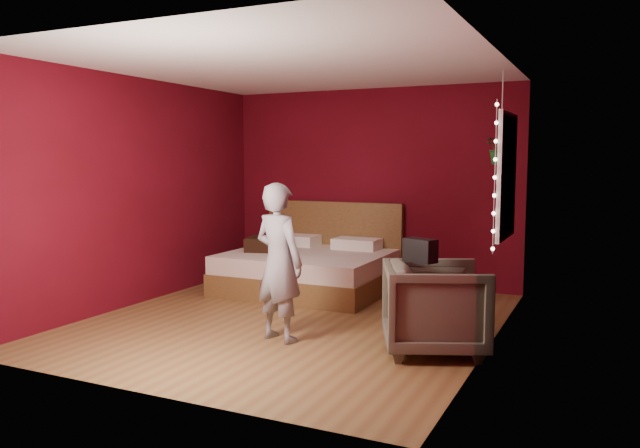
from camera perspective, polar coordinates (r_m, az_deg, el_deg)
The scene contains 10 objects.
floor at distance 6.56m, azimuth -2.44°, elevation -8.81°, with size 4.50×4.50×0.00m, color brown.
room_walls at distance 6.34m, azimuth -2.51°, elevation 6.02°, with size 4.04×4.54×2.62m.
window at distance 6.59m, azimuth 16.68°, elevation 4.22°, with size 0.05×0.97×1.27m.
fairy_lights at distance 6.07m, azimuth 15.69°, elevation 4.12°, with size 0.04×0.04×1.45m.
bed at distance 7.99m, azimuth -0.87°, elevation -4.04°, with size 1.98×1.68×1.09m.
person at distance 5.73m, azimuth -3.79°, elevation -3.51°, with size 0.53×0.35×1.46m, color slate.
armchair at distance 5.53m, azimuth 10.49°, elevation -7.51°, with size 0.84×0.87×0.79m, color #575245.
handbag at distance 5.44m, azimuth 9.15°, elevation -2.39°, with size 0.28×0.14×0.20m, color black.
throw_pillow at distance 8.06m, azimuth -4.84°, elevation -1.82°, with size 0.49×0.49×0.17m, color black.
hanging_plant at distance 6.94m, azimuth 16.22°, elevation 6.76°, with size 0.37×0.34×0.99m.
Camera 1 is at (2.96, -5.61, 1.68)m, focal length 35.00 mm.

